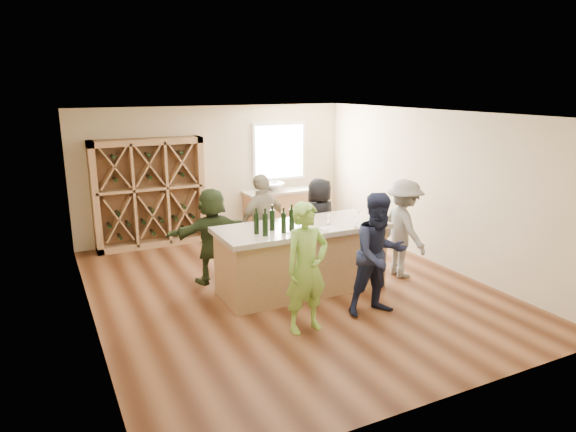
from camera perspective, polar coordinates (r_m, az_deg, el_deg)
name	(u,v)px	position (r m, az deg, el deg)	size (l,w,h in m)	color
floor	(288,290)	(8.52, 0.00, -8.21)	(6.00, 7.00, 0.10)	brown
ceiling	(288,110)	(7.88, 0.00, 11.65)	(6.00, 7.00, 0.10)	white
wall_back	(215,171)	(11.31, -8.07, 4.96)	(6.00, 0.10, 2.80)	beige
wall_front	(450,278)	(5.28, 17.56, -6.57)	(6.00, 0.10, 2.80)	beige
wall_left	(81,227)	(7.29, -22.00, -1.19)	(0.10, 7.00, 2.80)	beige
wall_right	(437,187)	(9.80, 16.21, 3.07)	(0.10, 7.00, 2.80)	beige
window_frame	(279,152)	(11.74, -1.00, 7.17)	(1.30, 0.06, 1.30)	white
window_pane	(280,152)	(11.71, -0.93, 7.15)	(1.18, 0.01, 1.18)	white
wine_rack	(149,193)	(10.72, -15.15, 2.45)	(2.20, 0.45, 2.20)	#9E744B
back_counter_base	(280,211)	(11.70, -0.85, 0.56)	(1.60, 0.58, 0.86)	#9E744B
back_counter_top	(280,191)	(11.60, -0.85, 2.77)	(1.70, 0.62, 0.06)	#A79A89
sink	(272,187)	(11.49, -1.76, 3.28)	(0.54, 0.54, 0.19)	silver
faucet	(269,183)	(11.64, -2.13, 3.71)	(0.02, 0.02, 0.30)	silver
tasting_counter_base	(302,260)	(8.25, 1.52, -4.92)	(2.60, 1.00, 1.00)	#9E744B
tasting_counter_top	(302,228)	(8.09, 1.55, -1.30)	(2.72, 1.12, 0.08)	#A79A89
wine_bottle_a	(256,224)	(7.59, -3.53, -0.85)	(0.08, 0.08, 0.31)	black
wine_bottle_b	(265,225)	(7.47, -2.54, -0.99)	(0.08, 0.08, 0.33)	black
wine_bottle_c	(272,220)	(7.76, -1.76, -0.46)	(0.08, 0.08, 0.32)	black
wine_bottle_d	(284,223)	(7.62, -0.49, -0.76)	(0.08, 0.08, 0.31)	black
wine_bottle_e	(292,220)	(7.75, 0.42, -0.43)	(0.08, 0.08, 0.33)	black
wine_glass_a	(299,229)	(7.56, 1.18, -1.43)	(0.06, 0.06, 0.17)	white
wine_glass_b	(328,225)	(7.78, 4.43, -1.05)	(0.06, 0.06, 0.16)	white
wine_glass_c	(356,222)	(8.00, 7.61, -0.66)	(0.06, 0.06, 0.17)	white
wine_glass_d	(328,219)	(8.13, 4.49, -0.39)	(0.06, 0.06, 0.16)	white
wine_glass_e	(358,216)	(8.31, 7.83, -0.02)	(0.07, 0.07, 0.20)	white
tasting_menu_a	(296,235)	(7.56, 0.88, -2.10)	(0.23, 0.31, 0.00)	white
tasting_menu_b	(330,229)	(7.89, 4.65, -1.44)	(0.22, 0.30, 0.00)	white
tasting_menu_c	(358,224)	(8.20, 7.80, -0.91)	(0.24, 0.33, 0.00)	white
person_near_left	(307,268)	(6.79, 2.08, -5.78)	(0.65, 0.47, 1.77)	#8CC64C
person_near_right	(379,255)	(7.39, 10.10, -4.24)	(0.87, 0.48, 1.79)	#191E38
person_server	(404,229)	(8.96, 12.72, -1.37)	(1.09, 0.51, 1.69)	slate
person_far_mid	(263,224)	(8.88, -2.81, -0.93)	(1.04, 0.53, 1.77)	gray
person_far_right	(319,221)	(9.42, 3.52, -0.58)	(0.78, 0.51, 1.59)	black
person_far_left	(212,235)	(8.60, -8.40, -2.14)	(1.49, 0.54, 1.61)	#263319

